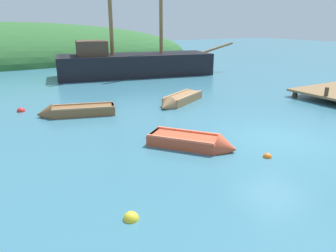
{
  "coord_description": "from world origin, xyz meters",
  "views": [
    {
      "loc": [
        -9.09,
        -7.56,
        4.13
      ],
      "look_at": [
        -3.09,
        2.81,
        0.19
      ],
      "focal_mm": 33.79,
      "sensor_mm": 36.0,
      "label": 1
    }
  ],
  "objects": [
    {
      "name": "ground_plane",
      "position": [
        0.0,
        0.0,
        0.0
      ],
      "size": [
        120.0,
        120.0,
        0.0
      ],
      "primitive_type": "plane",
      "color": "teal"
    },
    {
      "name": "sailing_ship",
      "position": [
        1.4,
        16.14,
        0.65
      ],
      "size": [
        14.9,
        6.02,
        11.54
      ],
      "rotation": [
        0.0,
        0.0,
        -0.2
      ],
      "color": "black",
      "rests_on": "ground"
    },
    {
      "name": "rowboat_far",
      "position": [
        -0.41,
        6.3,
        0.14
      ],
      "size": [
        3.52,
        2.47,
        0.88
      ],
      "rotation": [
        0.0,
        0.0,
        3.64
      ],
      "color": "#9E7047",
      "rests_on": "ground"
    },
    {
      "name": "rowboat_outer_right",
      "position": [
        -5.83,
        6.89,
        0.14
      ],
      "size": [
        3.63,
        1.93,
        0.94
      ],
      "rotation": [
        0.0,
        0.0,
        2.85
      ],
      "color": "brown",
      "rests_on": "ground"
    },
    {
      "name": "rowboat_portside",
      "position": [
        -3.15,
        0.76,
        0.13
      ],
      "size": [
        2.69,
        3.01,
        0.97
      ],
      "rotation": [
        0.0,
        0.0,
        5.39
      ],
      "color": "#C64C2D",
      "rests_on": "ground"
    },
    {
      "name": "buoy_orange",
      "position": [
        -1.65,
        -1.08,
        0.0
      ],
      "size": [
        0.28,
        0.28,
        0.28
      ],
      "primitive_type": "sphere",
      "color": "orange",
      "rests_on": "ground"
    },
    {
      "name": "buoy_yellow",
      "position": [
        -6.81,
        -1.98,
        0.0
      ],
      "size": [
        0.35,
        0.35,
        0.35
      ],
      "primitive_type": "sphere",
      "color": "yellow",
      "rests_on": "ground"
    },
    {
      "name": "buoy_red",
      "position": [
        -7.87,
        8.85,
        0.0
      ],
      "size": [
        0.39,
        0.39,
        0.39
      ],
      "primitive_type": "sphere",
      "color": "red",
      "rests_on": "ground"
    }
  ]
}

